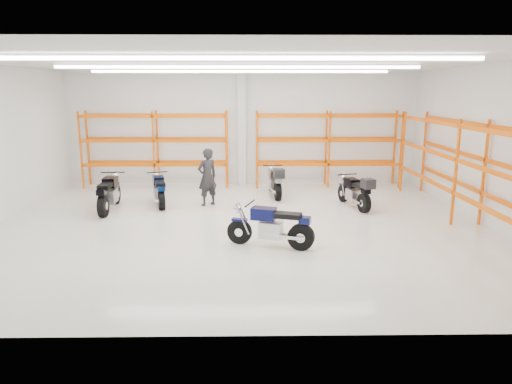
{
  "coord_description": "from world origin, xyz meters",
  "views": [
    {
      "loc": [
        0.3,
        -12.49,
        3.76
      ],
      "look_at": [
        0.49,
        0.5,
        0.87
      ],
      "focal_mm": 32.0,
      "sensor_mm": 36.0,
      "label": 1
    }
  ],
  "objects_px": {
    "motorcycle_back_b": "(159,191)",
    "motorcycle_back_c": "(275,182)",
    "motorcycle_back_a": "(109,194)",
    "standing_man": "(207,177)",
    "structural_column": "(242,129)",
    "motorcycle_back_d": "(356,192)",
    "motorcycle_main": "(274,227)"
  },
  "relations": [
    {
      "from": "motorcycle_main",
      "to": "structural_column",
      "type": "distance_m",
      "value": 7.92
    },
    {
      "from": "motorcycle_main",
      "to": "motorcycle_back_a",
      "type": "bearing_deg",
      "value": 145.04
    },
    {
      "from": "motorcycle_back_d",
      "to": "standing_man",
      "type": "xyz_separation_m",
      "value": [
        -4.86,
        0.5,
        0.42
      ]
    },
    {
      "from": "motorcycle_back_b",
      "to": "motorcycle_main",
      "type": "bearing_deg",
      "value": -49.84
    },
    {
      "from": "motorcycle_back_d",
      "to": "standing_man",
      "type": "bearing_deg",
      "value": 174.16
    },
    {
      "from": "motorcycle_main",
      "to": "structural_column",
      "type": "height_order",
      "value": "structural_column"
    },
    {
      "from": "structural_column",
      "to": "motorcycle_back_a",
      "type": "bearing_deg",
      "value": -135.39
    },
    {
      "from": "motorcycle_back_d",
      "to": "motorcycle_back_c",
      "type": "bearing_deg",
      "value": 146.04
    },
    {
      "from": "motorcycle_back_b",
      "to": "motorcycle_back_c",
      "type": "height_order",
      "value": "motorcycle_back_c"
    },
    {
      "from": "motorcycle_back_d",
      "to": "standing_man",
      "type": "height_order",
      "value": "standing_man"
    },
    {
      "from": "motorcycle_back_c",
      "to": "standing_man",
      "type": "bearing_deg",
      "value": -152.61
    },
    {
      "from": "structural_column",
      "to": "motorcycle_main",
      "type": "bearing_deg",
      "value": -83.38
    },
    {
      "from": "motorcycle_back_b",
      "to": "structural_column",
      "type": "height_order",
      "value": "structural_column"
    },
    {
      "from": "motorcycle_back_c",
      "to": "motorcycle_main",
      "type": "bearing_deg",
      "value": -93.54
    },
    {
      "from": "motorcycle_back_b",
      "to": "motorcycle_back_a",
      "type": "bearing_deg",
      "value": -153.32
    },
    {
      "from": "standing_man",
      "to": "structural_column",
      "type": "height_order",
      "value": "structural_column"
    },
    {
      "from": "motorcycle_back_b",
      "to": "motorcycle_back_d",
      "type": "bearing_deg",
      "value": -4.71
    },
    {
      "from": "motorcycle_main",
      "to": "motorcycle_back_b",
      "type": "distance_m",
      "value": 5.6
    },
    {
      "from": "motorcycle_back_d",
      "to": "structural_column",
      "type": "xyz_separation_m",
      "value": [
        -3.76,
        3.93,
        1.71
      ]
    },
    {
      "from": "motorcycle_main",
      "to": "motorcycle_back_d",
      "type": "bearing_deg",
      "value": 52.56
    },
    {
      "from": "motorcycle_main",
      "to": "motorcycle_back_a",
      "type": "height_order",
      "value": "motorcycle_back_a"
    },
    {
      "from": "motorcycle_back_a",
      "to": "motorcycle_back_b",
      "type": "relative_size",
      "value": 1.14
    },
    {
      "from": "motorcycle_back_a",
      "to": "motorcycle_back_b",
      "type": "distance_m",
      "value": 1.64
    },
    {
      "from": "motorcycle_back_b",
      "to": "motorcycle_back_c",
      "type": "xyz_separation_m",
      "value": [
        3.95,
        1.17,
        0.06
      ]
    },
    {
      "from": "motorcycle_main",
      "to": "structural_column",
      "type": "bearing_deg",
      "value": 96.62
    },
    {
      "from": "motorcycle_back_a",
      "to": "motorcycle_back_d",
      "type": "relative_size",
      "value": 1.09
    },
    {
      "from": "motorcycle_back_b",
      "to": "standing_man",
      "type": "bearing_deg",
      "value": -1.3
    },
    {
      "from": "motorcycle_back_a",
      "to": "standing_man",
      "type": "height_order",
      "value": "standing_man"
    },
    {
      "from": "motorcycle_back_b",
      "to": "structural_column",
      "type": "bearing_deg",
      "value": 51.26
    },
    {
      "from": "motorcycle_back_a",
      "to": "structural_column",
      "type": "relative_size",
      "value": 0.52
    },
    {
      "from": "motorcycle_back_a",
      "to": "structural_column",
      "type": "bearing_deg",
      "value": 44.61
    },
    {
      "from": "motorcycle_back_a",
      "to": "motorcycle_back_c",
      "type": "relative_size",
      "value": 1.05
    }
  ]
}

